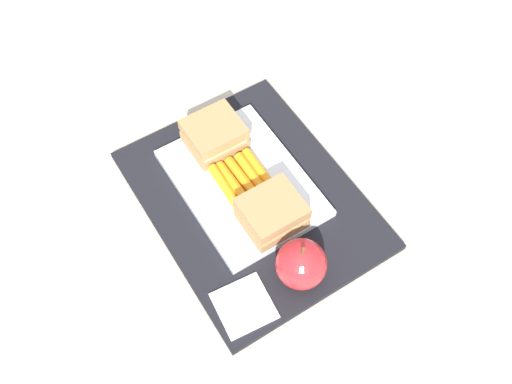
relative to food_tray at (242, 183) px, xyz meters
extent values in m
plane|color=#B7AD99|center=(0.03, 0.00, -0.02)|extent=(2.40, 2.40, 0.00)
cube|color=black|center=(0.03, 0.00, -0.01)|extent=(0.36, 0.28, 0.01)
cube|color=white|center=(0.00, 0.00, 0.00)|extent=(0.23, 0.17, 0.01)
cube|color=#9E7A4C|center=(-0.08, 0.00, 0.01)|extent=(0.07, 0.08, 0.02)
cube|color=beige|center=(-0.08, 0.00, 0.03)|extent=(0.07, 0.07, 0.01)
cube|color=#9E7A4C|center=(-0.08, 0.00, 0.04)|extent=(0.07, 0.08, 0.02)
cube|color=#9E7A4C|center=(0.08, 0.00, 0.01)|extent=(0.07, 0.08, 0.02)
cube|color=beige|center=(0.08, 0.00, 0.03)|extent=(0.07, 0.07, 0.01)
cube|color=#9E7A4C|center=(0.08, 0.00, 0.04)|extent=(0.07, 0.08, 0.02)
cylinder|color=orange|center=(0.00, -0.03, 0.01)|extent=(0.08, 0.01, 0.02)
cylinder|color=orange|center=(0.00, -0.02, 0.01)|extent=(0.08, 0.01, 0.02)
cylinder|color=orange|center=(0.00, 0.00, 0.01)|extent=(0.08, 0.01, 0.02)
cylinder|color=orange|center=(0.00, 0.01, 0.01)|extent=(0.08, 0.01, 0.02)
cylinder|color=orange|center=(0.00, 0.03, 0.01)|extent=(0.08, 0.01, 0.02)
sphere|color=red|center=(0.16, -0.01, 0.03)|extent=(0.07, 0.07, 0.07)
cylinder|color=brown|center=(0.16, -0.01, 0.07)|extent=(0.01, 0.01, 0.01)
cube|color=white|center=(0.16, -0.10, 0.00)|extent=(0.08, 0.08, 0.00)
camera|label=1|loc=(0.40, -0.23, 0.72)|focal=41.21mm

